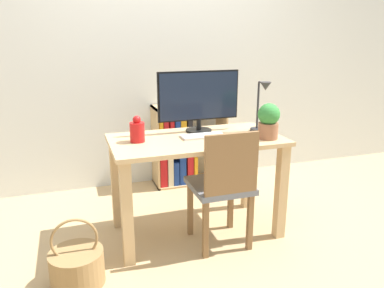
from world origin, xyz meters
TOP-DOWN VIEW (x-y plane):
  - ground_plane at (0.00, 0.00)m, footprint 10.00×10.00m
  - wall_back at (0.00, 1.14)m, footprint 8.00×0.05m
  - desk at (0.00, 0.00)m, footprint 1.21×0.64m
  - monitor at (0.08, 0.17)m, footprint 0.62×0.19m
  - keyboard at (0.05, 0.01)m, footprint 0.31×0.13m
  - vase at (-0.41, 0.03)m, footprint 0.10×0.10m
  - desk_lamp at (0.50, -0.01)m, footprint 0.10×0.19m
  - potted_plant at (0.47, -0.17)m, footprint 0.15×0.15m
  - chair at (0.10, -0.26)m, footprint 0.40×0.40m
  - bookshelf at (0.15, 0.96)m, footprint 0.71×0.28m
  - basket at (-0.88, -0.37)m, footprint 0.32×0.32m

SIDE VIEW (x-z plane):
  - ground_plane at x=0.00m, z-range 0.00..0.00m
  - basket at x=-0.88m, z-range -0.10..0.33m
  - bookshelf at x=0.15m, z-range -0.04..0.75m
  - chair at x=0.10m, z-range 0.04..0.90m
  - desk at x=0.00m, z-range 0.22..0.95m
  - keyboard at x=0.05m, z-range 0.74..0.75m
  - vase at x=-0.41m, z-range 0.72..0.90m
  - potted_plant at x=0.47m, z-range 0.74..0.99m
  - desk_lamp at x=0.50m, z-range 0.78..1.16m
  - monitor at x=0.08m, z-range 0.76..1.22m
  - wall_back at x=0.00m, z-range 0.00..2.60m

